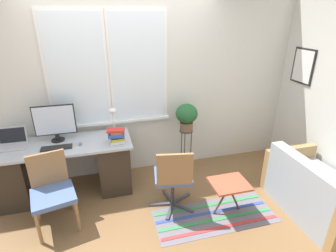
% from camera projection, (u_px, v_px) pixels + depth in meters
% --- Properties ---
extents(ground_plane, '(14.00, 14.00, 0.00)m').
position_uv_depth(ground_plane, '(138.00, 195.00, 3.52)').
color(ground_plane, brown).
extents(wall_back_with_window, '(9.00, 0.12, 2.70)m').
position_uv_depth(wall_back_with_window, '(125.00, 84.00, 3.62)').
color(wall_back_with_window, silver).
rests_on(wall_back_with_window, ground_plane).
extents(wall_right_with_picture, '(0.08, 9.00, 2.70)m').
position_uv_depth(wall_right_with_picture, '(317.00, 85.00, 3.59)').
color(wall_right_with_picture, silver).
rests_on(wall_right_with_picture, ground_plane).
extents(desk, '(1.73, 0.64, 0.73)m').
position_uv_depth(desk, '(66.00, 168.00, 3.44)').
color(desk, '#B2B7BC').
rests_on(desk, ground_plane).
extents(laptop, '(0.33, 0.25, 0.23)m').
position_uv_depth(laptop, '(12.00, 143.00, 3.23)').
color(laptop, '#B7B7BC').
rests_on(laptop, desk).
extents(monitor, '(0.50, 0.17, 0.48)m').
position_uv_depth(monitor, '(55.00, 122.00, 3.30)').
color(monitor, black).
rests_on(monitor, desk).
extents(keyboard, '(0.36, 0.12, 0.02)m').
position_uv_depth(keyboard, '(57.00, 148.00, 3.20)').
color(keyboard, black).
rests_on(keyboard, desk).
extents(mouse, '(0.04, 0.07, 0.04)m').
position_uv_depth(mouse, '(80.00, 143.00, 3.29)').
color(mouse, slate).
rests_on(mouse, desk).
extents(desk_lamp, '(0.11, 0.11, 0.37)m').
position_uv_depth(desk_lamp, '(113.00, 116.00, 3.48)').
color(desk_lamp, white).
rests_on(desk_lamp, desk).
extents(book_stack, '(0.24, 0.19, 0.18)m').
position_uv_depth(book_stack, '(117.00, 136.00, 3.30)').
color(book_stack, white).
rests_on(book_stack, desk).
extents(desk_chair_wooden, '(0.53, 0.54, 0.84)m').
position_uv_depth(desk_chair_wooden, '(52.00, 190.00, 2.90)').
color(desk_chair_wooden, olive).
rests_on(desk_chair_wooden, ground_plane).
extents(office_chair_swivel, '(0.57, 0.57, 0.86)m').
position_uv_depth(office_chair_swivel, '(173.00, 177.00, 3.11)').
color(office_chair_swivel, '#47474C').
rests_on(office_chair_swivel, ground_plane).
extents(couch_loveseat, '(0.75, 1.22, 0.74)m').
position_uv_depth(couch_loveseat, '(316.00, 193.00, 3.14)').
color(couch_loveseat, '#9EA8B2').
rests_on(couch_loveseat, ground_plane).
extents(plant_stand, '(0.20, 0.20, 0.68)m').
position_uv_depth(plant_stand, '(186.00, 137.00, 3.90)').
color(plant_stand, '#333338').
rests_on(plant_stand, ground_plane).
extents(potted_plant, '(0.31, 0.31, 0.40)m').
position_uv_depth(potted_plant, '(187.00, 115.00, 3.76)').
color(potted_plant, brown).
rests_on(potted_plant, plant_stand).
extents(floor_rug_striped, '(1.46, 0.58, 0.01)m').
position_uv_depth(floor_rug_striped, '(215.00, 216.00, 3.16)').
color(floor_rug_striped, slate).
rests_on(floor_rug_striped, ground_plane).
extents(folding_stool, '(0.43, 0.37, 0.43)m').
position_uv_depth(folding_stool, '(229.00, 185.00, 3.09)').
color(folding_stool, '#B24C33').
rests_on(folding_stool, ground_plane).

